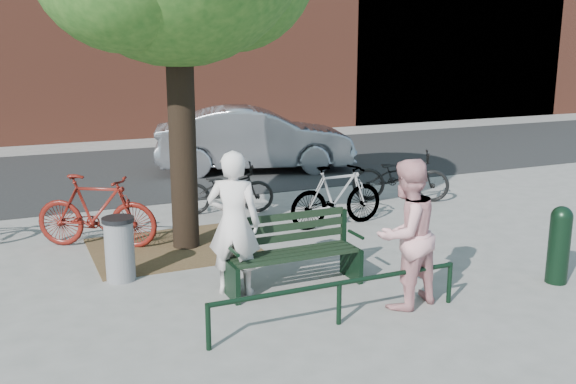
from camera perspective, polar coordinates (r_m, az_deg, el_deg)
name	(u,v)px	position (r m, az deg, el deg)	size (l,w,h in m)	color
ground	(294,287)	(8.28, 0.51, -8.48)	(90.00, 90.00, 0.00)	gray
dirt_pit	(174,248)	(9.93, -10.13, -4.91)	(2.40, 2.00, 0.02)	brown
road	(150,170)	(16.11, -12.20, 1.90)	(40.00, 7.00, 0.01)	black
park_bench	(291,250)	(8.18, 0.28, -5.18)	(1.74, 0.54, 0.97)	black
guard_railing	(339,290)	(7.13, 4.58, -8.67)	(3.06, 0.06, 0.51)	black
person_left	(234,223)	(7.86, -4.84, -2.78)	(0.66, 0.43, 1.80)	silver
person_right	(406,234)	(7.57, 10.43, -3.70)	(0.86, 0.67, 1.77)	#D79498
bollard	(559,242)	(8.98, 22.98, -4.12)	(0.27, 0.27, 1.02)	black
litter_bin	(120,249)	(8.67, -14.74, -4.88)	(0.42, 0.42, 0.85)	gray
bicycle_b	(96,211)	(10.12, -16.68, -1.65)	(0.53, 1.88, 1.13)	#53110B
bicycle_c	(226,189)	(11.73, -5.55, 0.28)	(0.61, 1.75, 0.92)	black
bicycle_d	(337,196)	(10.86, 4.36, -0.34)	(0.50, 1.76, 1.06)	gray
bicycle_e	(401,176)	(12.81, 9.98, 1.40)	(0.66, 1.89, 0.99)	black
parked_car	(254,139)	(15.61, -3.01, 4.70)	(1.65, 4.73, 1.56)	gray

